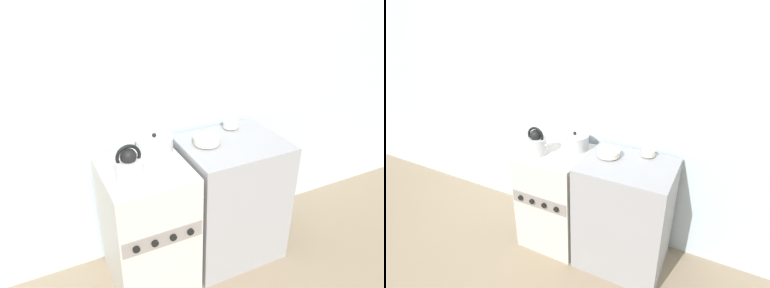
# 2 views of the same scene
# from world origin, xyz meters

# --- Properties ---
(wall_back) EXTENTS (7.00, 0.06, 2.50)m
(wall_back) POSITION_xyz_m (0.00, 0.64, 1.25)
(wall_back) COLOR silver
(wall_back) RESTS_ON ground_plane
(stove) EXTENTS (0.54, 0.59, 0.91)m
(stove) POSITION_xyz_m (0.00, 0.28, 0.45)
(stove) COLOR beige
(stove) RESTS_ON ground_plane
(counter) EXTENTS (0.70, 0.57, 0.94)m
(counter) POSITION_xyz_m (0.64, 0.29, 0.47)
(counter) COLOR #99999E
(counter) RESTS_ON ground_plane
(kettle) EXTENTS (0.21, 0.17, 0.24)m
(kettle) POSITION_xyz_m (-0.12, 0.18, 1.00)
(kettle) COLOR silver
(kettle) RESTS_ON stove
(cooking_pot) EXTENTS (0.25, 0.25, 0.16)m
(cooking_pot) POSITION_xyz_m (0.12, 0.41, 0.97)
(cooking_pot) COLOR silver
(cooking_pot) RESTS_ON stove
(enamel_bowl) EXTENTS (0.18, 0.18, 0.06)m
(enamel_bowl) POSITION_xyz_m (0.46, 0.34, 0.97)
(enamel_bowl) COLOR beige
(enamel_bowl) RESTS_ON counter
(small_ceramic_bowl) EXTENTS (0.11, 0.11, 0.06)m
(small_ceramic_bowl) POSITION_xyz_m (0.74, 0.48, 0.97)
(small_ceramic_bowl) COLOR beige
(small_ceramic_bowl) RESTS_ON counter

